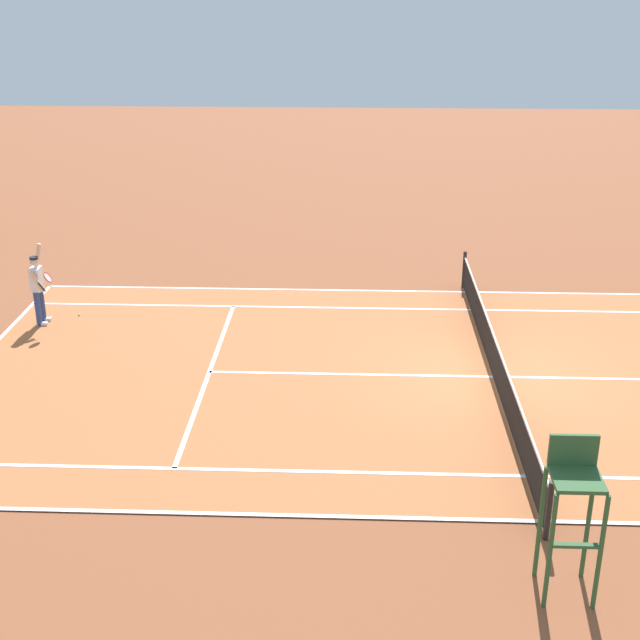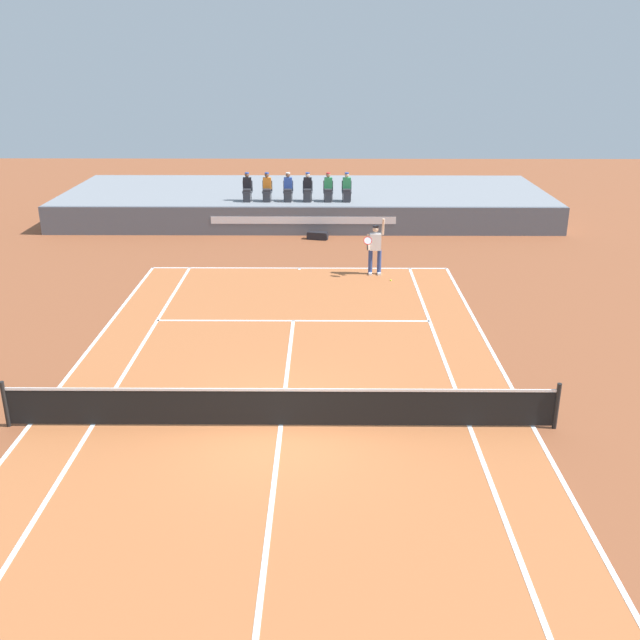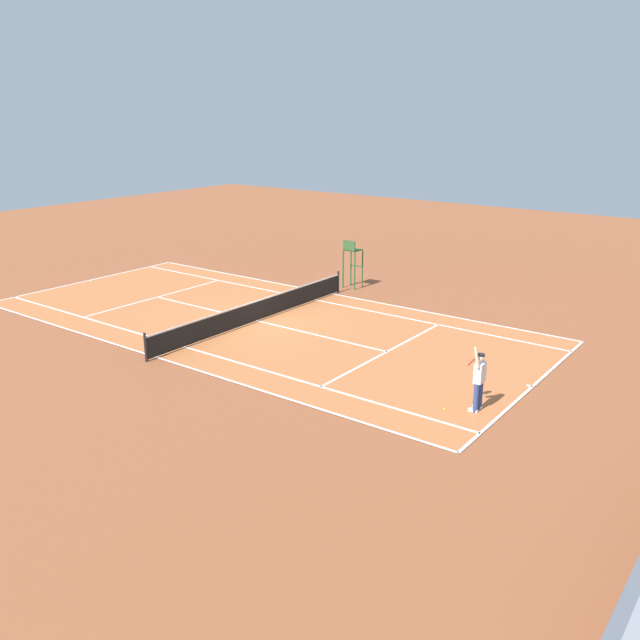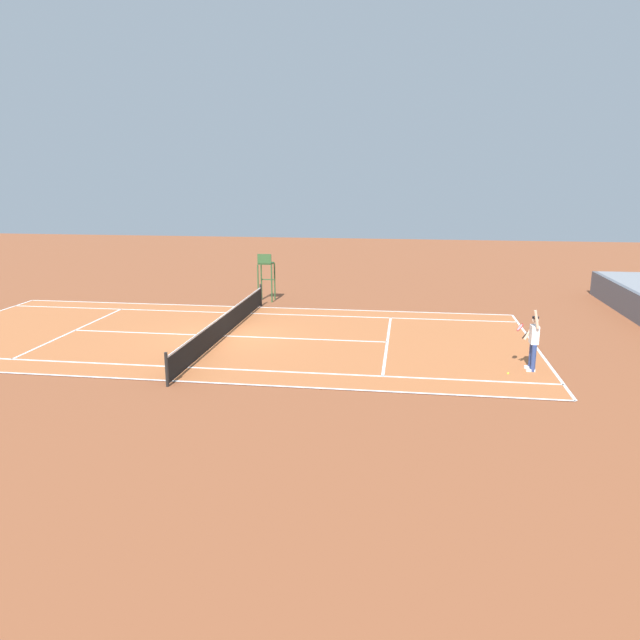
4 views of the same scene
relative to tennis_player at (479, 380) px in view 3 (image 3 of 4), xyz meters
The scene contains 6 objects.
ground_plane 11.55m from the tennis_player, 103.81° to the right, with size 80.00×80.00×0.00m, color brown.
court 11.55m from the tennis_player, 103.81° to the right, with size 11.08×23.88×0.03m.
net 11.52m from the tennis_player, 103.81° to the right, with size 11.98×0.10×1.07m.
tennis_player is the anchor object (origin of this frame).
tennis_ball 1.36m from the tennis_player, 56.24° to the right, with size 0.07×0.07×0.07m, color #D1E533.
umpire_chair 14.93m from the tennis_player, 131.49° to the right, with size 0.77×0.77×2.44m.
Camera 3 is at (20.23, 18.34, 8.56)m, focal length 37.69 mm.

